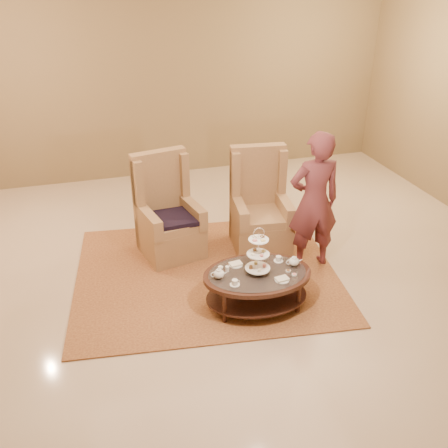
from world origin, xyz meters
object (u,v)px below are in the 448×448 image
object	(u,v)px
armchair_right	(260,214)
tea_table	(257,279)
person	(314,202)
armchair_left	(168,221)

from	to	relation	value
armchair_right	tea_table	bearing A→B (deg)	-103.95
tea_table	person	size ratio (longest dim) A/B	0.71
armchair_left	person	size ratio (longest dim) A/B	0.76
armchair_left	person	distance (m)	1.93
tea_table	armchair_left	world-z (taller)	armchair_left
armchair_right	person	world-z (taller)	person
person	tea_table	bearing A→B (deg)	38.06
armchair_right	person	distance (m)	0.92
armchair_left	person	bearing A→B (deg)	-38.38
armchair_right	person	xyz separation A→B (m)	(0.45, -0.67, 0.43)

